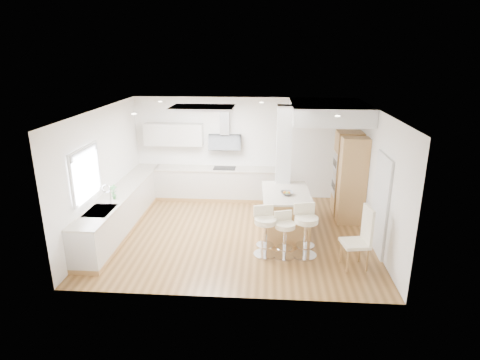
# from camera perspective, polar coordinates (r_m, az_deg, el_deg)

# --- Properties ---
(ground) EXTENTS (6.00, 6.00, 0.00)m
(ground) POSITION_cam_1_polar(r_m,az_deg,el_deg) (9.25, -0.51, -7.59)
(ground) COLOR olive
(ground) RESTS_ON ground
(ceiling) EXTENTS (6.00, 5.00, 0.02)m
(ceiling) POSITION_cam_1_polar(r_m,az_deg,el_deg) (9.25, -0.51, -7.59)
(ceiling) COLOR silver
(ceiling) RESTS_ON ground
(wall_back) EXTENTS (6.00, 0.04, 2.80)m
(wall_back) POSITION_cam_1_polar(r_m,az_deg,el_deg) (11.15, 0.49, 4.53)
(wall_back) COLOR white
(wall_back) RESTS_ON ground
(wall_left) EXTENTS (0.04, 5.00, 2.80)m
(wall_left) POSITION_cam_1_polar(r_m,az_deg,el_deg) (9.46, -18.98, 1.06)
(wall_left) COLOR white
(wall_left) RESTS_ON ground
(wall_right) EXTENTS (0.04, 5.00, 2.80)m
(wall_right) POSITION_cam_1_polar(r_m,az_deg,el_deg) (9.02, 18.82, 0.29)
(wall_right) COLOR white
(wall_right) RESTS_ON ground
(skylight) EXTENTS (4.10, 2.10, 0.06)m
(skylight) POSITION_cam_1_polar(r_m,az_deg,el_deg) (9.12, -5.29, 10.20)
(skylight) COLOR silver
(skylight) RESTS_ON ground
(window_left) EXTENTS (0.06, 1.28, 1.07)m
(window_left) POSITION_cam_1_polar(r_m,az_deg,el_deg) (8.57, -21.16, 1.18)
(window_left) COLOR silver
(window_left) RESTS_ON ground
(doorway_right) EXTENTS (0.05, 1.00, 2.10)m
(doorway_right) POSITION_cam_1_polar(r_m,az_deg,el_deg) (8.60, 19.35, -3.47)
(doorway_right) COLOR #403832
(doorway_right) RESTS_ON ground
(counter_left) EXTENTS (0.63, 4.50, 1.35)m
(counter_left) POSITION_cam_1_polar(r_m,az_deg,el_deg) (9.85, -16.31, -3.82)
(counter_left) COLOR tan
(counter_left) RESTS_ON ground
(counter_back) EXTENTS (3.62, 0.63, 2.50)m
(counter_back) POSITION_cam_1_polar(r_m,az_deg,el_deg) (11.16, -4.30, 0.74)
(counter_back) COLOR tan
(counter_back) RESTS_ON ground
(pillar) EXTENTS (0.35, 0.35, 2.80)m
(pillar) POSITION_cam_1_polar(r_m,az_deg,el_deg) (9.63, 6.16, 2.26)
(pillar) COLOR silver
(pillar) RESTS_ON ground
(soffit) EXTENTS (1.78, 2.20, 0.40)m
(soffit) POSITION_cam_1_polar(r_m,az_deg,el_deg) (9.92, 12.46, 9.49)
(soffit) COLOR silver
(soffit) RESTS_ON ground
(oven_column) EXTENTS (0.63, 1.21, 2.10)m
(oven_column) POSITION_cam_1_polar(r_m,az_deg,el_deg) (10.19, 15.22, 0.54)
(oven_column) COLOR tan
(oven_column) RESTS_ON ground
(peninsula) EXTENTS (1.12, 1.63, 1.04)m
(peninsula) POSITION_cam_1_polar(r_m,az_deg,el_deg) (9.20, 6.48, -4.54)
(peninsula) COLOR tan
(peninsula) RESTS_ON ground
(bar_stool_a) EXTENTS (0.57, 0.57, 1.03)m
(bar_stool_a) POSITION_cam_1_polar(r_m,az_deg,el_deg) (8.12, 3.59, -6.92)
(bar_stool_a) COLOR silver
(bar_stool_a) RESTS_ON ground
(bar_stool_b) EXTENTS (0.53, 0.53, 0.95)m
(bar_stool_b) POSITION_cam_1_polar(r_m,az_deg,el_deg) (8.10, 6.36, -7.43)
(bar_stool_b) COLOR silver
(bar_stool_b) RESTS_ON ground
(bar_stool_c) EXTENTS (0.58, 0.58, 1.09)m
(bar_stool_c) POSITION_cam_1_polar(r_m,az_deg,el_deg) (8.16, 9.31, -6.75)
(bar_stool_c) COLOR silver
(bar_stool_c) RESTS_ON ground
(dining_chair) EXTENTS (0.55, 0.55, 1.24)m
(dining_chair) POSITION_cam_1_polar(r_m,az_deg,el_deg) (7.97, 16.86, -7.58)
(dining_chair) COLOR #F4E9C6
(dining_chair) RESTS_ON ground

